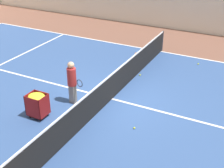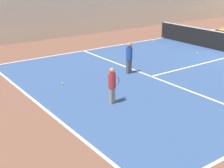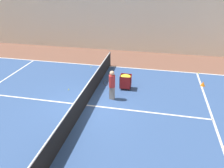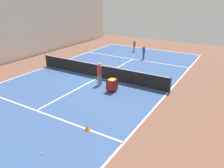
{
  "view_description": "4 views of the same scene",
  "coord_description": "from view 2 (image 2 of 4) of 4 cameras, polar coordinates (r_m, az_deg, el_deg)",
  "views": [
    {
      "loc": [
        -9.02,
        -4.67,
        5.91
      ],
      "look_at": [
        0.0,
        0.0,
        0.64
      ],
      "focal_mm": 50.0,
      "sensor_mm": 36.0,
      "label": 1
    },
    {
      "loc": [
        9.02,
        -14.6,
        4.13
      ],
      "look_at": [
        1.3,
        -9.03,
        0.68
      ],
      "focal_mm": 50.0,
      "sensor_mm": 36.0,
      "label": 2
    },
    {
      "loc": [
        9.02,
        3.25,
        5.91
      ],
      "look_at": [
        -0.89,
        1.15,
        0.9
      ],
      "focal_mm": 35.0,
      "sensor_mm": 36.0,
      "label": 3
    },
    {
      "loc": [
        -9.02,
        12.99,
        5.91
      ],
      "look_at": [
        -2.22,
        1.67,
        0.51
      ],
      "focal_mm": 35.0,
      "sensor_mm": 36.0,
      "label": 4
    }
  ],
  "objects": [
    {
      "name": "ball_cart",
      "position": [
        20.09,
        19.49,
        8.73
      ],
      "size": [
        0.55,
        0.63,
        0.87
      ],
      "color": "maroon",
      "rests_on": "ground"
    },
    {
      "name": "line_sideline_left",
      "position": [
        20.98,
        9.33,
        8.33
      ],
      "size": [
        0.1,
        22.11,
        0.0
      ],
      "primitive_type": "cube",
      "color": "white",
      "rests_on": "ground"
    },
    {
      "name": "line_service_near",
      "position": [
        13.08,
        7.19,
        1.38
      ],
      "size": [
        10.95,
        0.1,
        0.0
      ],
      "primitive_type": "cube",
      "color": "white",
      "rests_on": "ground"
    },
    {
      "name": "tennis_ball_7",
      "position": [
        25.65,
        19.38,
        9.64
      ],
      "size": [
        0.07,
        0.07,
        0.07
      ],
      "primitive_type": "sphere",
      "color": "yellow",
      "rests_on": "ground"
    },
    {
      "name": "tennis_ball_6",
      "position": [
        12.23,
        -8.98,
        0.12
      ],
      "size": [
        0.07,
        0.07,
        0.07
      ],
      "primitive_type": "sphere",
      "color": "yellow",
      "rests_on": "ground"
    },
    {
      "name": "player_near_baseline",
      "position": [
        10.13,
        0.03,
        0.17
      ],
      "size": [
        0.33,
        0.57,
        1.23
      ],
      "rotation": [
        0.0,
        0.0,
        1.83
      ],
      "color": "gray",
      "rests_on": "ground"
    },
    {
      "name": "child_midcourt",
      "position": [
        13.21,
        3.16,
        5.18
      ],
      "size": [
        0.3,
        0.3,
        1.35
      ],
      "rotation": [
        0.0,
        0.0,
        1.71
      ],
      "color": "#4C4C56",
      "rests_on": "ground"
    },
    {
      "name": "tennis_ball_9",
      "position": [
        19.8,
        7.56,
        7.83
      ],
      "size": [
        0.07,
        0.07,
        0.07
      ],
      "primitive_type": "sphere",
      "color": "yellow",
      "rests_on": "ground"
    },
    {
      "name": "line_baseline_near",
      "position": [
        10.54,
        -13.19,
        -3.68
      ],
      "size": [
        10.95,
        0.1,
        0.0
      ],
      "primitive_type": "cube",
      "color": "white",
      "rests_on": "ground"
    },
    {
      "name": "tennis_ball_8",
      "position": [
        17.2,
        15.35,
        5.45
      ],
      "size": [
        0.07,
        0.07,
        0.07
      ],
      "primitive_type": "sphere",
      "color": "yellow",
      "rests_on": "ground"
    }
  ]
}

